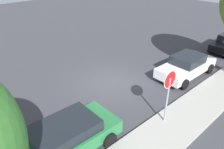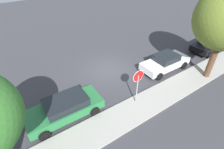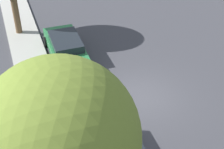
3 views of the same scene
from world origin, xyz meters
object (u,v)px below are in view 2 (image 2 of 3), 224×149
at_px(stop_sign, 138,82).
at_px(parked_car_green, 65,108).
at_px(parked_car_black, 210,44).
at_px(parked_car_white, 165,62).

xyz_separation_m(stop_sign, parked_car_green, (4.28, -1.61, -1.14)).
bearing_deg(parked_car_black, parked_car_green, 0.11).
height_order(parked_car_green, parked_car_black, parked_car_black).
height_order(parked_car_white, parked_car_black, parked_car_white).
bearing_deg(parked_car_black, parked_car_white, -1.28).
height_order(stop_sign, parked_car_black, stop_sign).
distance_m(stop_sign, parked_car_white, 5.20).
bearing_deg(parked_car_white, parked_car_black, 178.72).
bearing_deg(parked_car_green, parked_car_white, -178.91).
xyz_separation_m(stop_sign, parked_car_black, (-11.12, -1.64, -1.16)).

